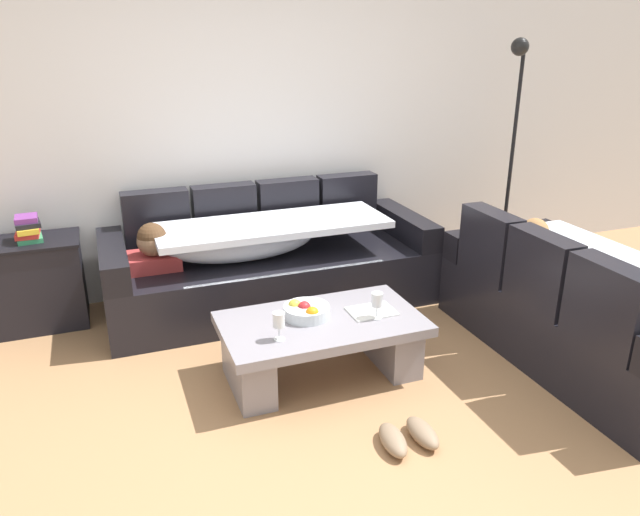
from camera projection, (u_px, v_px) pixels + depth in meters
ground_plane at (334, 424)px, 3.25m from camera, size 14.00×14.00×0.00m
back_wall at (232, 120)px, 4.66m from camera, size 9.00×0.10×2.70m
couch_along_wall at (265, 264)px, 4.59m from camera, size 2.44×0.92×0.88m
couch_near_window at (580, 309)px, 3.82m from camera, size 0.92×1.91×0.88m
coffee_table at (321, 341)px, 3.63m from camera, size 1.20×0.68×0.38m
fruit_bowl at (306, 311)px, 3.60m from camera, size 0.28×0.28×0.10m
wine_glass_near_left at (279, 321)px, 3.31m from camera, size 0.07×0.07×0.17m
wine_glass_near_right at (377, 301)px, 3.56m from camera, size 0.07×0.07×0.17m
open_magazine at (372, 311)px, 3.68m from camera, size 0.28×0.21×0.01m
side_cabinet at (31, 284)px, 4.24m from camera, size 0.72×0.44×0.64m
book_stack_on_cabinet at (28, 229)px, 4.12m from camera, size 0.19×0.24×0.17m
floor_lamp at (512, 143)px, 5.02m from camera, size 0.33×0.31×1.95m
pair_of_shoes at (408, 436)px, 3.08m from camera, size 0.31×0.28×0.09m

